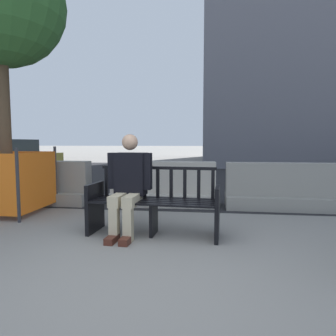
{
  "coord_description": "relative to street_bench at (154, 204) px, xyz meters",
  "views": [
    {
      "loc": [
        0.6,
        -2.41,
        1.21
      ],
      "look_at": [
        -0.07,
        2.87,
        0.75
      ],
      "focal_mm": 32.0,
      "sensor_mm": 36.0,
      "label": 1
    }
  ],
  "objects": [
    {
      "name": "seated_person",
      "position": [
        -0.33,
        -0.03,
        0.29
      ],
      "size": [
        0.59,
        0.74,
        1.31
      ],
      "color": "black",
      "rests_on": "ground"
    },
    {
      "name": "jersey_barrier_right",
      "position": [
        2.04,
        1.78,
        -0.06
      ],
      "size": [
        2.01,
        0.71,
        0.84
      ],
      "color": "gray",
      "rests_on": "ground"
    },
    {
      "name": "jersey_barrier_centre",
      "position": [
        -0.15,
        1.84,
        -0.06
      ],
      "size": [
        2.03,
        0.76,
        0.84
      ],
      "color": "#ADA89E",
      "rests_on": "ground"
    },
    {
      "name": "jersey_barrier_left",
      "position": [
        -2.59,
        1.75,
        -0.06
      ],
      "size": [
        2.01,
        0.72,
        0.84
      ],
      "color": "gray",
      "rests_on": "ground"
    },
    {
      "name": "ground_plane",
      "position": [
        0.07,
        -1.4,
        -0.4
      ],
      "size": [
        200.0,
        200.0,
        0.0
      ],
      "primitive_type": "plane",
      "color": "gray"
    },
    {
      "name": "construction_fence",
      "position": [
        -2.69,
        0.88,
        0.17
      ],
      "size": [
        1.19,
        1.19,
        1.13
      ],
      "color": "#2D2D33",
      "rests_on": "ground"
    },
    {
      "name": "street_bench",
      "position": [
        0.0,
        0.0,
        0.0
      ],
      "size": [
        1.72,
        0.64,
        0.88
      ],
      "color": "black",
      "rests_on": "ground"
    },
    {
      "name": "street_asphalt",
      "position": [
        0.07,
        7.3,
        -0.39
      ],
      "size": [
        120.0,
        12.0,
        0.01
      ],
      "primitive_type": "cube",
      "color": "black",
      "rests_on": "ground"
    }
  ]
}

